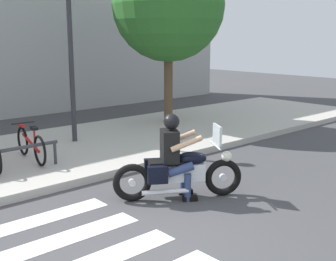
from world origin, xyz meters
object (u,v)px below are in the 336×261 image
at_px(street_lamp, 70,41).
at_px(bicycle_3, 31,144).
at_px(motorcycle, 179,172).
at_px(tree_near_rack, 168,5).
at_px(rider, 175,150).

bearing_deg(street_lamp, bicycle_3, -148.85).
distance_m(motorcycle, tree_near_rack, 6.76).
height_order(motorcycle, tree_near_rack, tree_near_rack).
bearing_deg(motorcycle, tree_near_rack, 50.01).
relative_size(rider, street_lamp, 0.34).
height_order(rider, tree_near_rack, tree_near_rack).
bearing_deg(street_lamp, tree_near_rack, 6.68).
relative_size(bicycle_3, tree_near_rack, 0.32).
relative_size(bicycle_3, street_lamp, 0.39).
xyz_separation_m(motorcycle, bicycle_3, (-1.07, 3.29, 0.03)).
xyz_separation_m(motorcycle, street_lamp, (0.45, 4.21, 2.08)).
bearing_deg(bicycle_3, rider, -72.72).
xyz_separation_m(bicycle_3, tree_near_rack, (4.95, 1.32, 3.03)).
bearing_deg(motorcycle, street_lamp, 83.84).
bearing_deg(street_lamp, motorcycle, -96.16).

